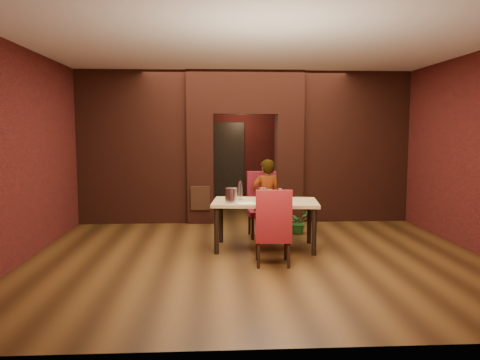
# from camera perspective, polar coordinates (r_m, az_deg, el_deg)

# --- Properties ---
(floor) EXTENTS (8.00, 8.00, 0.00)m
(floor) POSITION_cam_1_polar(r_m,az_deg,el_deg) (8.24, 1.51, -7.66)
(floor) COLOR #492C12
(floor) RESTS_ON ground
(ceiling) EXTENTS (7.00, 8.00, 0.04)m
(ceiling) POSITION_cam_1_polar(r_m,az_deg,el_deg) (8.11, 1.58, 14.89)
(ceiling) COLOR silver
(ceiling) RESTS_ON ground
(wall_back) EXTENTS (7.00, 0.04, 3.20)m
(wall_back) POSITION_cam_1_polar(r_m,az_deg,el_deg) (12.00, -0.04, 4.34)
(wall_back) COLOR maroon
(wall_back) RESTS_ON ground
(wall_front) EXTENTS (7.00, 0.04, 3.20)m
(wall_front) POSITION_cam_1_polar(r_m,az_deg,el_deg) (4.05, 6.23, 1.05)
(wall_front) COLOR maroon
(wall_front) RESTS_ON ground
(wall_left) EXTENTS (0.04, 8.00, 3.20)m
(wall_left) POSITION_cam_1_polar(r_m,az_deg,el_deg) (8.48, -22.79, 3.19)
(wall_left) COLOR maroon
(wall_left) RESTS_ON ground
(wall_right) EXTENTS (0.04, 8.00, 3.20)m
(wall_right) POSITION_cam_1_polar(r_m,az_deg,el_deg) (9.01, 24.36, 3.26)
(wall_right) COLOR maroon
(wall_right) RESTS_ON ground
(pillar_left) EXTENTS (0.55, 0.55, 2.30)m
(pillar_left) POSITION_cam_1_polar(r_m,az_deg,el_deg) (10.02, -4.84, 1.42)
(pillar_left) COLOR maroon
(pillar_left) RESTS_ON ground
(pillar_right) EXTENTS (0.55, 0.55, 2.30)m
(pillar_right) POSITION_cam_1_polar(r_m,az_deg,el_deg) (10.14, 5.96, 1.46)
(pillar_right) COLOR maroon
(pillar_right) RESTS_ON ground
(lintel) EXTENTS (2.45, 0.55, 0.90)m
(lintel) POSITION_cam_1_polar(r_m,az_deg,el_deg) (10.04, 0.60, 10.59)
(lintel) COLOR maroon
(lintel) RESTS_ON ground
(wing_wall_left) EXTENTS (2.28, 0.35, 3.20)m
(wing_wall_left) POSITION_cam_1_polar(r_m,az_deg,el_deg) (10.13, -12.89, 3.89)
(wing_wall_left) COLOR maroon
(wing_wall_left) RESTS_ON ground
(wing_wall_right) EXTENTS (2.28, 0.35, 3.20)m
(wing_wall_right) POSITION_cam_1_polar(r_m,az_deg,el_deg) (10.44, 13.68, 3.93)
(wing_wall_right) COLOR maroon
(wing_wall_right) RESTS_ON ground
(vent_panel) EXTENTS (0.40, 0.03, 0.50)m
(vent_panel) POSITION_cam_1_polar(r_m,az_deg,el_deg) (9.79, -4.86, -2.22)
(vent_panel) COLOR #98512C
(vent_panel) RESTS_ON ground
(rear_door) EXTENTS (0.90, 0.08, 2.10)m
(rear_door) POSITION_cam_1_polar(r_m,az_deg,el_deg) (11.96, -1.94, 1.70)
(rear_door) COLOR black
(rear_door) RESTS_ON ground
(rear_door_frame) EXTENTS (1.02, 0.04, 2.22)m
(rear_door_frame) POSITION_cam_1_polar(r_m,az_deg,el_deg) (11.92, -1.93, 1.68)
(rear_door_frame) COLOR black
(rear_door_frame) RESTS_ON ground
(dining_table) EXTENTS (1.80, 1.14, 0.80)m
(dining_table) POSITION_cam_1_polar(r_m,az_deg,el_deg) (7.79, 3.06, -5.46)
(dining_table) COLOR tan
(dining_table) RESTS_ON ground
(chair_far) EXTENTS (0.57, 0.57, 1.20)m
(chair_far) POSITION_cam_1_polar(r_m,az_deg,el_deg) (8.60, 2.86, -3.03)
(chair_far) COLOR maroon
(chair_far) RESTS_ON ground
(chair_near) EXTENTS (0.54, 0.54, 1.12)m
(chair_near) POSITION_cam_1_polar(r_m,az_deg,el_deg) (6.85, 4.00, -5.68)
(chair_near) COLOR maroon
(chair_near) RESTS_ON ground
(person_seated) EXTENTS (0.57, 0.41, 1.44)m
(person_seated) POSITION_cam_1_polar(r_m,az_deg,el_deg) (8.51, 3.21, -2.30)
(person_seated) COLOR beige
(person_seated) RESTS_ON ground
(wine_glass_a) EXTENTS (0.09, 0.09, 0.21)m
(wine_glass_a) POSITION_cam_1_polar(r_m,az_deg,el_deg) (7.73, 2.55, -1.74)
(wine_glass_a) COLOR white
(wine_glass_a) RESTS_ON dining_table
(wine_glass_b) EXTENTS (0.09, 0.09, 0.21)m
(wine_glass_b) POSITION_cam_1_polar(r_m,az_deg,el_deg) (7.71, 2.98, -1.76)
(wine_glass_b) COLOR white
(wine_glass_b) RESTS_ON dining_table
(wine_glass_c) EXTENTS (0.08, 0.08, 0.20)m
(wine_glass_c) POSITION_cam_1_polar(r_m,az_deg,el_deg) (7.74, 4.90, -1.78)
(wine_glass_c) COLOR silver
(wine_glass_c) RESTS_ON dining_table
(tasting_sheet) EXTENTS (0.31, 0.26, 0.00)m
(tasting_sheet) POSITION_cam_1_polar(r_m,az_deg,el_deg) (7.46, 0.74, -2.82)
(tasting_sheet) COLOR white
(tasting_sheet) RESTS_ON dining_table
(wine_bucket) EXTENTS (0.20, 0.20, 0.24)m
(wine_bucket) POSITION_cam_1_polar(r_m,az_deg,el_deg) (7.46, -1.07, -1.90)
(wine_bucket) COLOR #B9B9C1
(wine_bucket) RESTS_ON dining_table
(water_bottle) EXTENTS (0.07, 0.07, 0.31)m
(water_bottle) POSITION_cam_1_polar(r_m,az_deg,el_deg) (7.82, 0.03, -1.27)
(water_bottle) COLOR white
(water_bottle) RESTS_ON dining_table
(potted_plant) EXTENTS (0.53, 0.53, 0.45)m
(potted_plant) POSITION_cam_1_polar(r_m,az_deg,el_deg) (8.99, 7.11, -5.10)
(potted_plant) COLOR #22611E
(potted_plant) RESTS_ON ground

